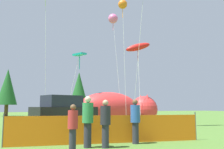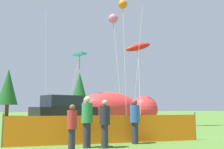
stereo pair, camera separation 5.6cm
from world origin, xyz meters
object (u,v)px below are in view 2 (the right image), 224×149
Objects in this scene: spectator_in_green_shirt at (72,126)px; kite_teal_diamond at (80,55)px; kite_pink_octopus at (113,19)px; parked_car at (64,113)px; folding_chair at (156,125)px; spectator_in_red_shirt at (105,121)px; inflatable_cat at (118,109)px; kite_orange_flower at (123,5)px; spectator_in_grey_shirt at (87,119)px; spectator_in_white_shirt at (135,119)px; kite_red_lizard at (138,47)px.

kite_teal_diamond is at bearing 74.98° from spectator_in_green_shirt.
kite_pink_octopus is (7.71, 15.41, 10.01)m from spectator_in_green_shirt.
parked_car is 6.30m from folding_chair.
kite_pink_octopus is at bearing 63.42° from spectator_in_green_shirt.
kite_pink_octopus is (6.42, 15.15, 9.91)m from spectator_in_red_shirt.
kite_orange_flower is (0.62, 0.15, 9.77)m from inflatable_cat.
kite_orange_flower is at bearing 11.40° from inflatable_cat.
spectator_in_red_shirt is 16.60m from kite_orange_flower.
kite_pink_octopus reaches higher than spectator_in_green_shirt.
spectator_in_red_shirt is at bearing -117.20° from kite_orange_flower.
parked_car is at bearing 86.26° from spectator_in_grey_shirt.
folding_chair is 0.08× the size of kite_pink_octopus.
kite_teal_diamond is (-1.83, 9.20, 5.32)m from folding_chair.
spectator_in_red_shirt is (-1.51, -0.52, -0.02)m from spectator_in_white_shirt.
kite_red_lizard is (8.41, 11.11, 5.98)m from spectator_in_green_shirt.
parked_car is at bearing -154.83° from kite_red_lizard.
folding_chair is 0.08× the size of kite_orange_flower.
kite_pink_octopus is (4.91, 14.63, 9.89)m from spectator_in_white_shirt.
spectator_in_red_shirt is 0.23× the size of kite_red_lizard.
inflatable_cat is 13.61m from spectator_in_green_shirt.
kite_pink_octopus reaches higher than inflatable_cat.
kite_orange_flower is at bearing -96.58° from kite_pink_octopus.
kite_teal_diamond reaches higher than spectator_in_red_shirt.
parked_car is at bearing -115.67° from kite_teal_diamond.
spectator_in_green_shirt is 0.14× the size of kite_pink_octopus.
kite_pink_octopus is 1.86× the size of kite_teal_diamond.
parked_car is at bearing -145.16° from kite_orange_flower.
spectator_in_red_shirt is at bearing -161.01° from spectator_in_white_shirt.
kite_pink_octopus is (2.67, 12.64, 10.33)m from folding_chair.
kite_pink_octopus is at bearing 31.65° from parked_car.
inflatable_cat is 5.76m from kite_teal_diamond.
spectator_in_red_shirt is 1.11× the size of spectator_in_green_shirt.
kite_orange_flower reaches higher than inflatable_cat.
kite_orange_flower reaches higher than spectator_in_green_shirt.
kite_teal_diamond is 0.82× the size of kite_red_lizard.
kite_red_lizard reaches higher than spectator_in_green_shirt.
kite_pink_octopus is at bearing 37.40° from kite_teal_diamond.
spectator_in_white_shirt is 13.13m from kite_red_lizard.
kite_red_lizard reaches higher than kite_teal_diamond.
kite_red_lizard is at bearing 56.73° from spectator_in_red_shirt.
spectator_in_grey_shirt is 0.16× the size of kite_orange_flower.
spectator_in_grey_shirt is 0.31× the size of kite_teal_diamond.
spectator_in_green_shirt is 15.16m from kite_red_lizard.
spectator_in_green_shirt is 17.35m from kite_orange_flower.
kite_orange_flower reaches higher than kite_teal_diamond.
spectator_in_white_shirt is 0.95× the size of spectator_in_grey_shirt.
kite_pink_octopus is 7.57m from kite_teal_diamond.
parked_car is 2.80× the size of spectator_in_green_shirt.
parked_car reaches higher than spectator_in_green_shirt.
parked_car reaches higher than spectator_in_red_shirt.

